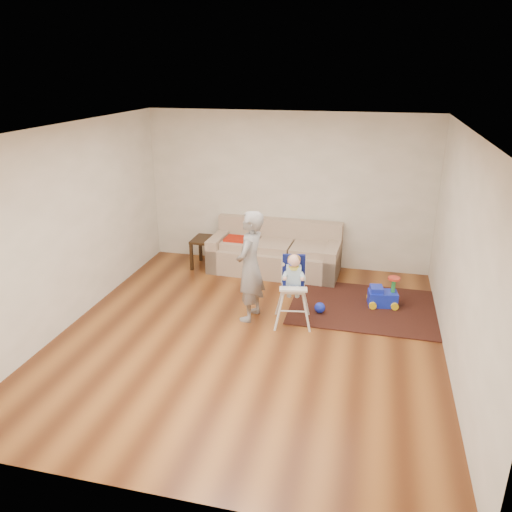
% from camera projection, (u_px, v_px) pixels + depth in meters
% --- Properties ---
extents(ground, '(5.50, 5.50, 0.00)m').
position_uv_depth(ground, '(249.00, 336.00, 6.67)').
color(ground, '#522811').
rests_on(ground, ground).
extents(room_envelope, '(5.04, 5.52, 2.72)m').
position_uv_depth(room_envelope, '(258.00, 190.00, 6.48)').
color(room_envelope, beige).
rests_on(room_envelope, ground).
extents(sofa, '(2.27, 1.00, 0.86)m').
position_uv_depth(sofa, '(274.00, 248.00, 8.63)').
color(sofa, tan).
rests_on(sofa, ground).
extents(side_table, '(0.53, 0.53, 0.53)m').
position_uv_depth(side_table, '(208.00, 253.00, 8.92)').
color(side_table, black).
rests_on(side_table, ground).
extents(area_rug, '(2.16, 1.63, 0.02)m').
position_uv_depth(area_rug, '(364.00, 307.00, 7.46)').
color(area_rug, black).
rests_on(area_rug, ground).
extents(ride_on_toy, '(0.46, 0.36, 0.46)m').
position_uv_depth(ride_on_toy, '(383.00, 291.00, 7.42)').
color(ride_on_toy, '#182EE1').
rests_on(ride_on_toy, area_rug).
extents(toy_ball, '(0.16, 0.16, 0.16)m').
position_uv_depth(toy_ball, '(320.00, 308.00, 7.25)').
color(toy_ball, '#182EE1').
rests_on(toy_ball, area_rug).
extents(high_chair, '(0.55, 0.55, 1.03)m').
position_uv_depth(high_chair, '(293.00, 291.00, 6.84)').
color(high_chair, silver).
rests_on(high_chair, ground).
extents(adult, '(0.45, 0.62, 1.58)m').
position_uv_depth(adult, '(250.00, 266.00, 6.89)').
color(adult, gray).
rests_on(adult, ground).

